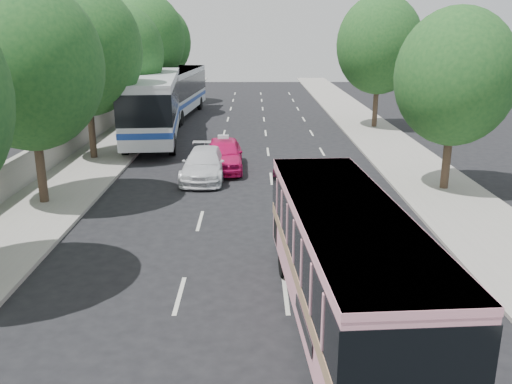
{
  "coord_description": "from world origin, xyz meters",
  "views": [
    {
      "loc": [
        0.11,
        -15.32,
        6.97
      ],
      "look_at": [
        0.21,
        2.46,
        1.6
      ],
      "focal_mm": 38.0,
      "sensor_mm": 36.0,
      "label": 1
    }
  ],
  "objects_px": {
    "pink_bus": "(345,253)",
    "tour_coach_front": "(154,101)",
    "white_pickup": "(204,164)",
    "pink_taxi": "(224,154)",
    "tour_coach_rear": "(176,89)"
  },
  "relations": [
    {
      "from": "white_pickup",
      "to": "tour_coach_front",
      "type": "bearing_deg",
      "value": 114.08
    },
    {
      "from": "pink_taxi",
      "to": "white_pickup",
      "type": "distance_m",
      "value": 1.9
    },
    {
      "from": "pink_bus",
      "to": "pink_taxi",
      "type": "xyz_separation_m",
      "value": [
        -3.67,
        15.35,
        -1.1
      ]
    },
    {
      "from": "pink_bus",
      "to": "tour_coach_front",
      "type": "xyz_separation_m",
      "value": [
        -8.57,
        23.41,
        0.58
      ]
    },
    {
      "from": "tour_coach_front",
      "to": "tour_coach_rear",
      "type": "distance_m",
      "value": 9.79
    },
    {
      "from": "pink_taxi",
      "to": "white_pickup",
      "type": "relative_size",
      "value": 0.97
    },
    {
      "from": "pink_bus",
      "to": "tour_coach_front",
      "type": "distance_m",
      "value": 24.94
    },
    {
      "from": "pink_bus",
      "to": "tour_coach_front",
      "type": "bearing_deg",
      "value": 106.44
    },
    {
      "from": "pink_taxi",
      "to": "tour_coach_rear",
      "type": "height_order",
      "value": "tour_coach_rear"
    },
    {
      "from": "pink_bus",
      "to": "tour_coach_front",
      "type": "relative_size",
      "value": 0.7
    },
    {
      "from": "white_pickup",
      "to": "tour_coach_rear",
      "type": "relative_size",
      "value": 0.39
    },
    {
      "from": "white_pickup",
      "to": "tour_coach_rear",
      "type": "height_order",
      "value": "tour_coach_rear"
    },
    {
      "from": "tour_coach_front",
      "to": "tour_coach_rear",
      "type": "xyz_separation_m",
      "value": [
        0.13,
        9.79,
        -0.22
      ]
    },
    {
      "from": "tour_coach_front",
      "to": "pink_taxi",
      "type": "bearing_deg",
      "value": -64.31
    },
    {
      "from": "white_pickup",
      "to": "tour_coach_front",
      "type": "height_order",
      "value": "tour_coach_front"
    }
  ]
}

